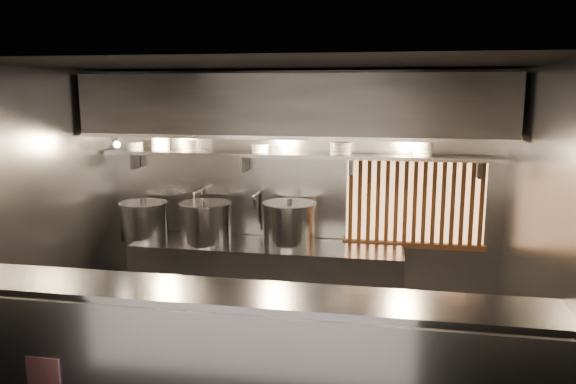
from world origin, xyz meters
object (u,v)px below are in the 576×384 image
(pendant_bulb, at_px, (285,149))
(stock_pot_right, at_px, (289,224))
(stock_pot_mid, at_px, (206,222))
(stock_pot_left, at_px, (144,220))
(heat_lamp, at_px, (115,139))

(pendant_bulb, xyz_separation_m, stock_pot_right, (0.05, -0.03, -0.82))
(stock_pot_mid, bearing_deg, pendant_bulb, 7.16)
(pendant_bulb, bearing_deg, stock_pot_left, -177.96)
(stock_pot_mid, bearing_deg, heat_lamp, -165.36)
(pendant_bulb, distance_m, stock_pot_mid, 1.22)
(heat_lamp, distance_m, stock_pot_mid, 1.33)
(pendant_bulb, distance_m, stock_pot_left, 1.86)
(heat_lamp, xyz_separation_m, stock_pot_left, (0.15, 0.29, -0.96))
(heat_lamp, height_order, stock_pot_mid, heat_lamp)
(stock_pot_left, bearing_deg, stock_pot_mid, -3.94)
(stock_pot_mid, relative_size, stock_pot_right, 1.10)
(pendant_bulb, height_order, stock_pot_right, pendant_bulb)
(pendant_bulb, relative_size, stock_pot_left, 0.26)
(heat_lamp, distance_m, stock_pot_right, 2.09)
(stock_pot_left, height_order, stock_pot_mid, stock_pot_mid)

